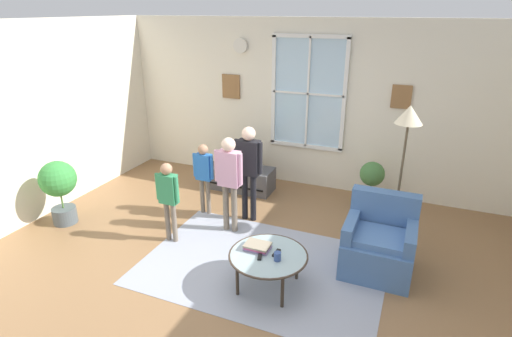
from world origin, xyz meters
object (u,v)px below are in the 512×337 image
Objects in this scene: remote_near_cup at (276,253)px; person_black_shirt at (249,163)px; person_pink_shirt at (229,174)px; person_blue_shirt at (204,171)px; cup at (277,256)px; armchair at (379,244)px; book_stack at (257,247)px; remote_near_books at (260,256)px; television at (240,154)px; person_green_shirt at (168,193)px; tv_stand at (241,178)px; potted_plant_by_window at (371,182)px; potted_plant_corner at (59,185)px; floor_lamp at (407,129)px; coffee_table at (268,256)px.

person_black_shirt is at bearing 124.32° from remote_near_cup.
person_black_shirt is 0.40m from person_pink_shirt.
cup is at bearing -39.57° from person_blue_shirt.
remote_near_cup is (-0.97, -0.75, 0.09)m from armchair.
book_stack is 1.22m from person_pink_shirt.
remote_near_books is at bearing -142.08° from armchair.
television reaches higher than remote_near_books.
person_pink_shirt is at bearing -106.36° from person_black_shirt.
person_black_shirt is at bearing 52.63° from person_green_shirt.
person_black_shirt reaches higher than tv_stand.
potted_plant_corner is at bearing -151.31° from potted_plant_by_window.
person_green_shirt is 0.79× the size of person_black_shirt.
potted_plant_by_window is 1.40m from floor_lamp.
floor_lamp reaches higher than coffee_table.
cup is at bearing -122.49° from floor_lamp.
armchair reaches higher than television.
person_pink_shirt reaches higher than potted_plant_corner.
person_green_shirt reaches higher than cup.
person_black_shirt is at bearing 164.15° from armchair.
coffee_table is at bearing -149.10° from remote_near_cup.
floor_lamp is at bearing 16.83° from person_pink_shirt.
television is 2.62m from remote_near_books.
person_pink_shirt is (-0.11, -0.38, -0.03)m from person_black_shirt.
cup is 1.69m from person_green_shirt.
remote_near_books is 1.62m from person_black_shirt.
remote_near_cup is 1.59m from person_black_shirt.
person_blue_shirt reaches higher than potted_plant_by_window.
tv_stand is at bearing 85.23° from person_green_shirt.
cup is 0.67× the size of remote_near_cup.
floor_lamp is at bearing 49.25° from book_stack.
remote_near_books is at bearing -62.38° from person_black_shirt.
coffee_table is 1.17× the size of potted_plant_by_window.
floor_lamp reaches higher than cup.
cup reaches higher than remote_near_books.
potted_plant_by_window reaches higher than cup.
person_green_shirt reaches higher than coffee_table.
book_stack is at bearing -49.33° from person_pink_shirt.
person_pink_shirt is (-1.02, 0.99, 0.37)m from cup.
cup is 0.07× the size of person_black_shirt.
armchair reaches higher than cup.
coffee_table is 0.62× the size of person_black_shirt.
person_blue_shirt is at bearing 139.51° from coffee_table.
potted_plant_corner is at bearing 175.85° from coffee_table.
television is at bearing 85.23° from person_green_shirt.
person_pink_shirt is at bearing -71.27° from television.
person_blue_shirt reaches higher than tv_stand.
remote_near_books is (-0.19, -0.01, -0.04)m from cup.
remote_near_books is at bearing -126.83° from floor_lamp.
floor_lamp is (1.22, 1.63, 1.07)m from remote_near_books.
armchair is at bearing -98.15° from floor_lamp.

